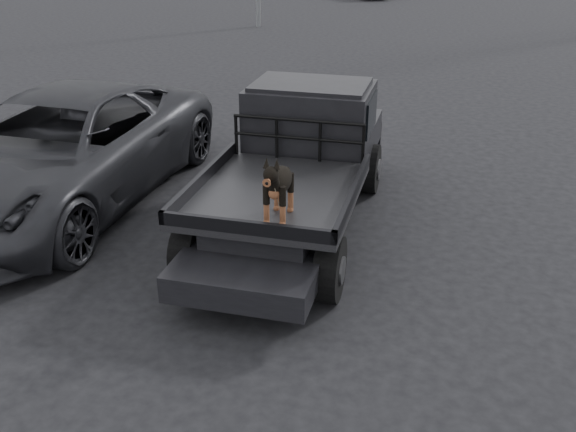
% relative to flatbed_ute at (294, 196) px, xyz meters
% --- Properties ---
extents(ground, '(120.00, 120.00, 0.00)m').
position_rel_flatbed_ute_xyz_m(ground, '(-0.69, -1.60, -0.46)').
color(ground, black).
rests_on(ground, ground).
extents(flatbed_ute, '(2.00, 5.40, 0.92)m').
position_rel_flatbed_ute_xyz_m(flatbed_ute, '(0.00, 0.00, 0.00)').
color(flatbed_ute, black).
rests_on(flatbed_ute, ground).
extents(ute_cab, '(1.72, 1.30, 0.88)m').
position_rel_flatbed_ute_xyz_m(ute_cab, '(0.00, 0.95, 0.90)').
color(ute_cab, black).
rests_on(ute_cab, flatbed_ute).
extents(headache_rack, '(1.80, 0.08, 0.55)m').
position_rel_flatbed_ute_xyz_m(headache_rack, '(0.00, 0.20, 0.74)').
color(headache_rack, black).
rests_on(headache_rack, flatbed_ute).
extents(dog, '(0.32, 0.60, 0.74)m').
position_rel_flatbed_ute_xyz_m(dog, '(0.23, -1.64, 0.83)').
color(dog, black).
rests_on(dog, flatbed_ute).
extents(parked_suv, '(2.85, 5.94, 1.63)m').
position_rel_flatbed_ute_xyz_m(parked_suv, '(-3.52, -0.05, 0.36)').
color(parked_suv, '#2A2A2F').
rests_on(parked_suv, ground).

